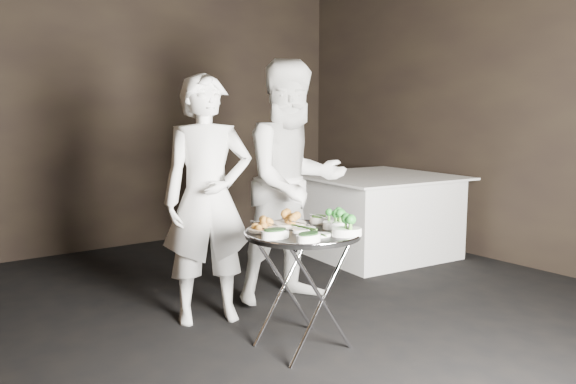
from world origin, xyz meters
TOP-DOWN VIEW (x-y plane):
  - floor at (0.00, 0.00)m, footprint 6.00×7.00m
  - wall_back at (0.00, 3.52)m, footprint 6.00×0.05m
  - tray_stand at (0.18, 0.22)m, footprint 0.48×0.41m
  - serving_tray at (0.18, 0.22)m, footprint 0.71×0.71m
  - potato_plate_a at (-0.00, 0.38)m, footprint 0.19×0.19m
  - potato_plate_b at (0.22, 0.43)m, footprint 0.22×0.22m
  - greens_bowl at (0.42, 0.36)m, footprint 0.12×0.12m
  - asparagus_plate_a at (0.19, 0.23)m, footprint 0.19×0.12m
  - asparagus_plate_b at (0.16, 0.06)m, footprint 0.18×0.13m
  - spinach_bowl_a at (-0.06, 0.18)m, footprint 0.18×0.12m
  - spinach_bowl_b at (0.03, -0.01)m, footprint 0.18×0.14m
  - broccoli_bowl_a at (0.40, 0.18)m, footprint 0.20×0.17m
  - broccoli_bowl_b at (0.31, -0.02)m, footprint 0.22×0.19m
  - serving_utensils at (0.19, 0.29)m, footprint 0.58×0.41m
  - waiter_left at (-0.05, 0.99)m, footprint 0.71×0.58m
  - waiter_right at (0.67, 0.97)m, footprint 0.97×0.80m
  - dining_table at (2.19, 1.62)m, footprint 1.42×1.42m

SIDE VIEW (x-z plane):
  - floor at x=0.00m, z-range -0.05..0.00m
  - tray_stand at x=0.18m, z-range 0.04..0.75m
  - dining_table at x=2.19m, z-range 0.00..0.82m
  - serving_tray at x=0.18m, z-range 0.70..0.74m
  - asparagus_plate_b at x=0.16m, z-range 0.72..0.76m
  - asparagus_plate_a at x=0.19m, z-range 0.72..0.76m
  - potato_plate_a at x=0.00m, z-range 0.72..0.79m
  - greens_bowl at x=0.42m, z-range 0.72..0.79m
  - spinach_bowl_b at x=0.03m, z-range 0.72..0.79m
  - broccoli_bowl_a at x=0.40m, z-range 0.72..0.79m
  - spinach_bowl_a at x=-0.06m, z-range 0.72..0.80m
  - broccoli_bowl_b at x=0.31m, z-range 0.72..0.80m
  - potato_plate_b at x=0.22m, z-range 0.72..0.80m
  - serving_utensils at x=0.19m, z-range 0.77..0.78m
  - waiter_left at x=-0.05m, z-range 0.00..1.69m
  - waiter_right at x=0.67m, z-range 0.00..1.83m
  - wall_back at x=0.00m, z-range 0.00..3.00m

